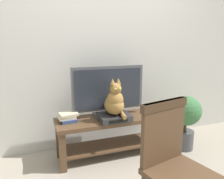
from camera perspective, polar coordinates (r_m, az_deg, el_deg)
name	(u,v)px	position (r m, az deg, el deg)	size (l,w,h in m)	color
back_wall	(102,38)	(2.88, -2.51, 13.30)	(7.00, 0.12, 2.80)	beige
tv_stand	(111,129)	(2.66, -0.37, -10.22)	(1.28, 0.42, 0.48)	#513823
tv	(108,90)	(2.59, -0.98, -0.18)	(0.86, 0.20, 0.60)	#4C4C51
media_box	(114,117)	(2.53, 0.54, -7.13)	(0.35, 0.29, 0.07)	#2D2D30
cat	(115,102)	(2.45, 0.71, -3.19)	(0.21, 0.35, 0.42)	olive
wooden_chair	(173,160)	(1.65, 15.56, -17.16)	(0.50, 0.50, 0.96)	#513823
book_stack	(68,117)	(2.52, -11.35, -7.05)	(0.23, 0.19, 0.10)	#33477A
potted_plant	(186,117)	(2.93, 18.57, -6.71)	(0.37, 0.37, 0.70)	#47474C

